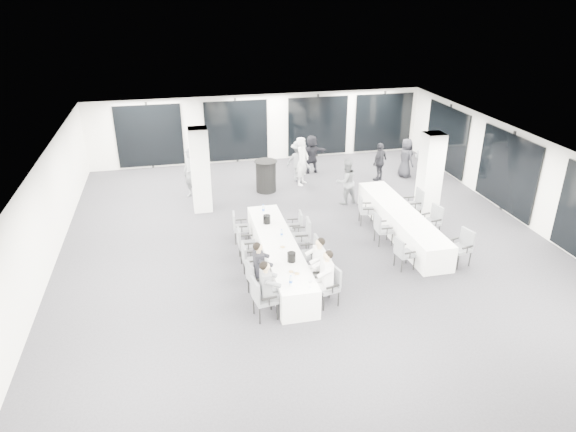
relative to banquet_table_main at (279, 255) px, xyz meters
name	(u,v)px	position (x,y,z in m)	size (l,w,h in m)	color
room	(328,184)	(1.99, 2.25, 1.01)	(14.04, 16.04, 2.84)	#242329
column_left	(200,170)	(-1.70, 4.34, 1.02)	(0.60, 0.60, 2.80)	silver
column_right	(430,176)	(5.30, 2.14, 1.02)	(0.60, 0.60, 2.80)	silver
banquet_table_main	(279,255)	(0.00, 0.00, 0.00)	(0.90, 5.00, 0.75)	white
banquet_table_side	(401,222)	(4.00, 1.19, 0.00)	(0.90, 5.00, 0.75)	white
cocktail_table	(266,176)	(0.68, 5.53, 0.21)	(0.83, 0.83, 1.15)	black
chair_main_left_near	(262,296)	(-0.84, -2.12, 0.20)	(0.58, 0.62, 1.01)	#585B61
chair_main_left_second	(255,277)	(-0.83, -1.20, 0.15)	(0.55, 0.58, 0.92)	#585B61
chair_main_left_mid	(250,259)	(-0.83, -0.33, 0.16)	(0.49, 0.55, 0.93)	#585B61
chair_main_left_fourth	(244,242)	(-0.83, 0.61, 0.17)	(0.49, 0.55, 0.95)	#585B61
chair_main_left_far	(239,226)	(-0.83, 1.74, 0.15)	(0.50, 0.55, 0.91)	#585B61
chair_main_right_near	(330,284)	(0.83, -1.90, 0.17)	(0.58, 0.61, 0.95)	#585B61
chair_main_right_second	(323,270)	(0.84, -1.30, 0.20)	(0.60, 0.63, 1.00)	#585B61
chair_main_right_mid	(312,251)	(0.83, -0.26, 0.16)	(0.48, 0.54, 0.94)	#585B61
chair_main_right_fourth	(303,234)	(0.84, 0.68, 0.20)	(0.55, 0.60, 1.01)	#585B61
chair_main_right_far	(296,225)	(0.83, 1.47, 0.13)	(0.49, 0.53, 0.89)	#585B61
chair_side_left_near	(403,252)	(3.18, -0.75, 0.13)	(0.50, 0.54, 0.88)	#585B61
chair_side_left_mid	(381,227)	(3.17, 0.71, 0.15)	(0.47, 0.53, 0.92)	#585B61
chair_side_left_far	(364,208)	(3.18, 2.10, 0.15)	(0.55, 0.58, 0.93)	#585B61
chair_side_right_near	(463,245)	(4.84, -0.87, 0.19)	(0.61, 0.63, 0.99)	#585B61
chair_side_right_mid	(433,219)	(4.84, 0.82, 0.19)	(0.59, 0.62, 0.98)	#585B61
chair_side_right_far	(415,203)	(4.84, 2.05, 0.21)	(0.54, 0.60, 1.03)	#585B61
seated_guest_a	(269,286)	(-0.67, -2.10, 0.44)	(0.50, 0.38, 1.44)	slate
seated_guest_b	(262,266)	(-0.67, -1.18, 0.44)	(0.50, 0.38, 1.44)	black
seated_guest_c	(324,275)	(0.67, -1.92, 0.44)	(0.50, 0.38, 1.44)	silver
seated_guest_d	(317,261)	(0.67, -1.28, 0.44)	(0.50, 0.38, 1.44)	silver
standing_guest_a	(302,158)	(2.13, 5.93, 0.66)	(0.75, 0.61, 2.06)	silver
standing_guest_b	(346,179)	(3.13, 3.81, 0.53)	(0.87, 0.53, 1.80)	slate
standing_guest_c	(299,159)	(2.07, 6.27, 0.52)	(1.16, 0.59, 1.80)	slate
standing_guest_d	(380,159)	(5.11, 5.67, 0.47)	(0.99, 0.56, 1.69)	black
standing_guest_e	(406,155)	(6.26, 5.85, 0.49)	(0.84, 0.51, 1.73)	black
standing_guest_f	(311,152)	(2.81, 7.11, 0.49)	(1.59, 0.61, 1.74)	black
standing_guest_g	(191,170)	(-1.98, 5.50, 0.64)	(0.74, 0.60, 2.03)	slate
standing_guest_h	(424,156)	(6.73, 5.31, 0.59)	(0.93, 0.56, 1.92)	slate
ice_bucket_near	(291,257)	(0.10, -1.03, 0.49)	(0.21, 0.21, 0.24)	black
ice_bucket_far	(267,219)	(-0.09, 1.24, 0.50)	(0.21, 0.21, 0.24)	black
water_bottle_a	(291,281)	(-0.16, -2.08, 0.49)	(0.07, 0.07, 0.23)	silver
water_bottle_b	(282,233)	(0.14, 0.32, 0.48)	(0.07, 0.07, 0.21)	silver
water_bottle_c	(263,209)	(-0.05, 1.99, 0.49)	(0.07, 0.07, 0.24)	silver
plate_a	(291,272)	(-0.03, -1.54, 0.39)	(0.19, 0.19, 0.03)	white
plate_b	(297,274)	(0.09, -1.65, 0.39)	(0.20, 0.20, 0.03)	white
plate_c	(283,247)	(0.04, -0.29, 0.39)	(0.22, 0.22, 0.03)	white
wine_glass	(310,282)	(0.24, -2.28, 0.52)	(0.07, 0.07, 0.20)	silver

